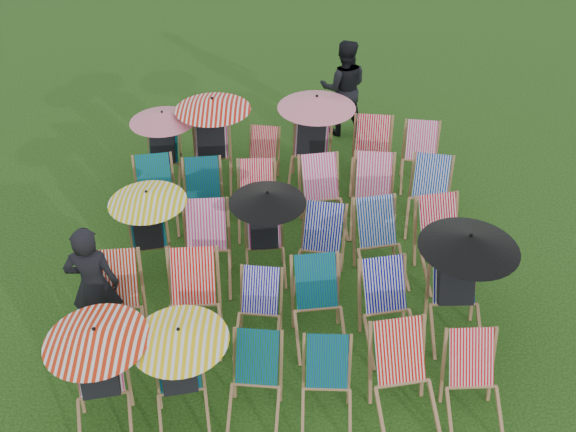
{
  "coord_description": "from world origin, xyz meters",
  "views": [
    {
      "loc": [
        -0.08,
        -6.51,
        5.88
      ],
      "look_at": [
        -0.05,
        0.16,
        0.9
      ],
      "focal_mm": 40.0,
      "sensor_mm": 36.0,
      "label": 1
    }
  ],
  "objects_px": {
    "deckchair_5": "(475,387)",
    "person_left": "(94,285)",
    "person_rear": "(344,88)",
    "deckchair_0": "(100,377)",
    "deckchair_29": "(421,158)"
  },
  "relations": [
    {
      "from": "deckchair_5",
      "to": "person_left",
      "type": "height_order",
      "value": "person_left"
    },
    {
      "from": "deckchair_5",
      "to": "person_rear",
      "type": "distance_m",
      "value": 6.33
    },
    {
      "from": "deckchair_0",
      "to": "deckchair_5",
      "type": "bearing_deg",
      "value": -10.23
    },
    {
      "from": "person_left",
      "to": "person_rear",
      "type": "distance_m",
      "value": 6.02
    },
    {
      "from": "deckchair_5",
      "to": "deckchair_29",
      "type": "distance_m",
      "value": 4.54
    },
    {
      "from": "deckchair_0",
      "to": "person_rear",
      "type": "relative_size",
      "value": 0.71
    },
    {
      "from": "deckchair_0",
      "to": "deckchair_29",
      "type": "bearing_deg",
      "value": 37.7
    },
    {
      "from": "deckchair_0",
      "to": "deckchair_29",
      "type": "relative_size",
      "value": 1.34
    },
    {
      "from": "person_rear",
      "to": "deckchair_29",
      "type": "bearing_deg",
      "value": 126.03
    },
    {
      "from": "deckchair_29",
      "to": "person_left",
      "type": "distance_m",
      "value": 5.54
    },
    {
      "from": "deckchair_0",
      "to": "person_left",
      "type": "xyz_separation_m",
      "value": [
        -0.31,
        1.2,
        0.16
      ]
    },
    {
      "from": "deckchair_29",
      "to": "person_left",
      "type": "height_order",
      "value": "person_left"
    },
    {
      "from": "deckchair_29",
      "to": "deckchair_5",
      "type": "bearing_deg",
      "value": -84.46
    },
    {
      "from": "deckchair_0",
      "to": "person_left",
      "type": "distance_m",
      "value": 1.25
    },
    {
      "from": "deckchair_5",
      "to": "deckchair_29",
      "type": "height_order",
      "value": "deckchair_29"
    }
  ]
}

